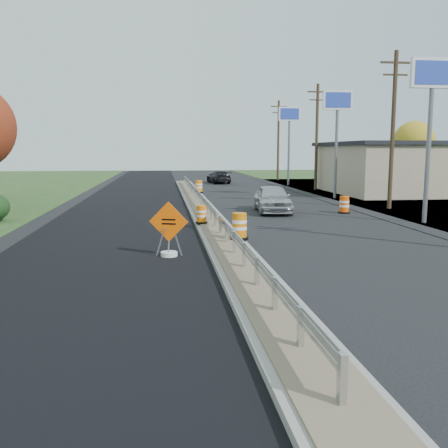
{
  "coord_description": "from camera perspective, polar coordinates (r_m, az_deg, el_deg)",
  "views": [
    {
      "loc": [
        -2.32,
        -19.99,
        3.57
      ],
      "look_at": [
        -0.27,
        -3.41,
        1.1
      ],
      "focal_mm": 40.0,
      "sensor_mm": 36.0,
      "label": 1
    }
  ],
  "objects": [
    {
      "name": "pylon_sign_south",
      "position": [
        26.48,
        22.67,
        14.08
      ],
      "size": [
        2.2,
        0.3,
        7.9
      ],
      "color": "slate",
      "rests_on": "ground"
    },
    {
      "name": "utility_pole_nmid",
      "position": [
        46.13,
        10.55,
        9.97
      ],
      "size": [
        1.9,
        0.26,
        9.4
      ],
      "color": "#473523",
      "rests_on": "ground"
    },
    {
      "name": "guardrail",
      "position": [
        29.22,
        -2.47,
        2.82
      ],
      "size": [
        0.1,
        46.15,
        0.72
      ],
      "color": "silver",
      "rests_on": "median"
    },
    {
      "name": "ground",
      "position": [
        20.44,
        -0.43,
        -1.65
      ],
      "size": [
        140.0,
        140.0,
        0.0
      ],
      "primitive_type": "plane",
      "color": "black",
      "rests_on": "ground"
    },
    {
      "name": "car_dark_far",
      "position": [
        54.81,
        -0.6,
        5.39
      ],
      "size": [
        2.5,
        4.87,
        1.35
      ],
      "primitive_type": "imported",
      "rotation": [
        0.0,
        0.0,
        3.28
      ],
      "color": "black",
      "rests_on": "ground"
    },
    {
      "name": "barrel_median_far",
      "position": [
        39.65,
        -2.89,
        4.26
      ],
      "size": [
        0.67,
        0.67,
        0.99
      ],
      "color": "black",
      "rests_on": "median"
    },
    {
      "name": "median",
      "position": [
        28.3,
        -2.3,
        1.39
      ],
      "size": [
        1.6,
        55.0,
        0.23
      ],
      "color": "gray",
      "rests_on": "ground"
    },
    {
      "name": "pylon_sign_mid",
      "position": [
        38.31,
        12.83,
        12.56
      ],
      "size": [
        2.2,
        0.3,
        7.9
      ],
      "color": "slate",
      "rests_on": "ground"
    },
    {
      "name": "caution_sign",
      "position": [
        16.98,
        -6.31,
        -2.13
      ],
      "size": [
        1.3,
        0.57,
        1.88
      ],
      "rotation": [
        0.0,
        0.0,
        -0.32
      ],
      "color": "white",
      "rests_on": "ground"
    },
    {
      "name": "tree_far_yellow",
      "position": [
        60.97,
        20.88,
        8.78
      ],
      "size": [
        4.62,
        4.62,
        6.86
      ],
      "color": "#473523",
      "rests_on": "ground"
    },
    {
      "name": "barrel_shoulder_near",
      "position": [
        29.35,
        13.58,
        2.12
      ],
      "size": [
        0.67,
        0.67,
        0.98
      ],
      "color": "black",
      "rests_on": "ground"
    },
    {
      "name": "barrel_median_near",
      "position": [
        18.87,
        1.78,
        -0.31
      ],
      "size": [
        0.68,
        0.68,
        1.0
      ],
      "color": "black",
      "rests_on": "median"
    },
    {
      "name": "milled_overlay",
      "position": [
        30.27,
        -10.95,
        1.5
      ],
      "size": [
        7.2,
        120.0,
        0.01
      ],
      "primitive_type": "cube",
      "color": "black",
      "rests_on": "ground"
    },
    {
      "name": "barrel_median_mid",
      "position": [
        23.02,
        -2.59,
        1.05
      ],
      "size": [
        0.56,
        0.56,
        0.82
      ],
      "color": "black",
      "rests_on": "median"
    },
    {
      "name": "utility_pole_north",
      "position": [
        60.6,
        6.22,
        9.66
      ],
      "size": [
        1.9,
        0.26,
        9.4
      ],
      "color": "#473523",
      "rests_on": "ground"
    },
    {
      "name": "retail_building_near",
      "position": [
        46.3,
        23.31,
        5.99
      ],
      "size": [
        18.5,
        12.5,
        4.27
      ],
      "color": "tan",
      "rests_on": "ground"
    },
    {
      "name": "car_silver",
      "position": [
        29.11,
        5.57,
        2.93
      ],
      "size": [
        2.27,
        4.86,
        1.61
      ],
      "primitive_type": "imported",
      "rotation": [
        0.0,
        0.0,
        -0.08
      ],
      "color": "silver",
      "rests_on": "ground"
    },
    {
      "name": "utility_pole_smid",
      "position": [
        32.14,
        18.74,
        10.41
      ],
      "size": [
        1.9,
        0.26,
        9.4
      ],
      "color": "#473523",
      "rests_on": "ground"
    },
    {
      "name": "pylon_sign_north",
      "position": [
        51.69,
        7.48,
        11.57
      ],
      "size": [
        2.2,
        0.3,
        7.9
      ],
      "color": "slate",
      "rests_on": "ground"
    }
  ]
}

